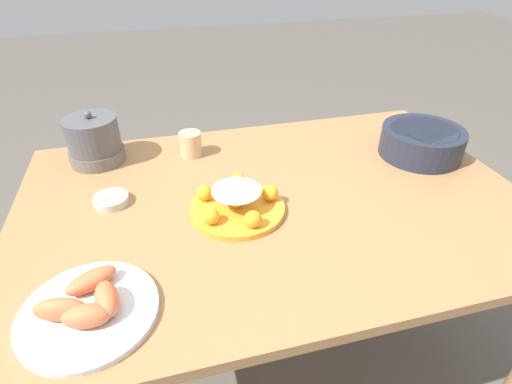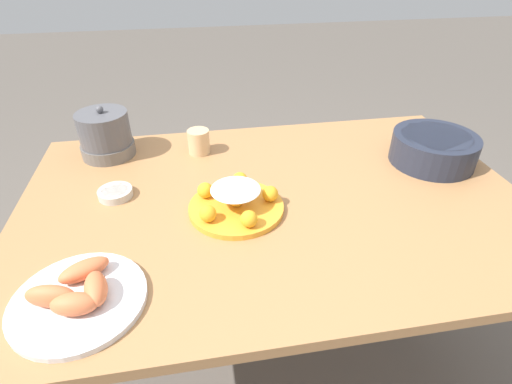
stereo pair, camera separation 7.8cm
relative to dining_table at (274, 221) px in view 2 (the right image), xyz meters
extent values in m
plane|color=#5B544C|center=(0.00, 0.00, -0.64)|extent=(12.00, 12.00, 0.00)
cylinder|color=#A87547|center=(-0.68, 0.44, -0.29)|extent=(0.06, 0.06, 0.70)
cylinder|color=#A87547|center=(0.68, 0.44, -0.29)|extent=(0.06, 0.06, 0.70)
cube|color=#A87547|center=(0.00, 0.00, 0.07)|extent=(1.46, 0.97, 0.03)
cylinder|color=gold|center=(-0.12, -0.04, 0.09)|extent=(0.26, 0.26, 0.02)
sphere|color=#F4A823|center=(-0.02, -0.03, 0.12)|extent=(0.04, 0.04, 0.04)
sphere|color=#F4A823|center=(-0.09, 0.05, 0.12)|extent=(0.04, 0.04, 0.04)
sphere|color=#F4A823|center=(-0.20, 0.02, 0.12)|extent=(0.04, 0.04, 0.04)
sphere|color=#F4A823|center=(-0.20, -0.10, 0.12)|extent=(0.04, 0.04, 0.04)
sphere|color=#F4A823|center=(-0.10, -0.13, 0.12)|extent=(0.04, 0.04, 0.04)
ellipsoid|color=white|center=(-0.12, -0.04, 0.15)|extent=(0.14, 0.14, 0.02)
sphere|color=#F4A823|center=(-0.12, -0.04, 0.12)|extent=(0.04, 0.04, 0.04)
cylinder|color=#232838|center=(0.56, 0.12, 0.13)|extent=(0.27, 0.27, 0.10)
cylinder|color=brown|center=(0.56, 0.12, 0.17)|extent=(0.22, 0.22, 0.01)
cylinder|color=beige|center=(-0.45, 0.09, 0.10)|extent=(0.10, 0.10, 0.02)
cylinder|color=#B26623|center=(-0.45, 0.09, 0.10)|extent=(0.08, 0.08, 0.01)
cylinder|color=silver|center=(-0.48, -0.31, 0.09)|extent=(0.28, 0.28, 0.01)
ellipsoid|color=#E57042|center=(-0.44, -0.31, 0.12)|extent=(0.06, 0.10, 0.05)
ellipsoid|color=#E57042|center=(-0.48, -0.25, 0.12)|extent=(0.12, 0.09, 0.04)
ellipsoid|color=#E57042|center=(-0.53, -0.32, 0.12)|extent=(0.11, 0.06, 0.05)
ellipsoid|color=#E57042|center=(-0.48, -0.35, 0.12)|extent=(0.10, 0.06, 0.05)
cylinder|color=#DBB27F|center=(-0.20, 0.32, 0.13)|extent=(0.07, 0.07, 0.08)
cylinder|color=#66605B|center=(-0.51, 0.35, 0.11)|extent=(0.18, 0.18, 0.04)
cylinder|color=#515156|center=(-0.51, 0.35, 0.18)|extent=(0.17, 0.17, 0.11)
sphere|color=#515156|center=(-0.51, 0.35, 0.25)|extent=(0.02, 0.02, 0.02)
camera|label=1|loc=(-0.29, -0.91, 0.74)|focal=28.00mm
camera|label=2|loc=(-0.22, -0.93, 0.74)|focal=28.00mm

